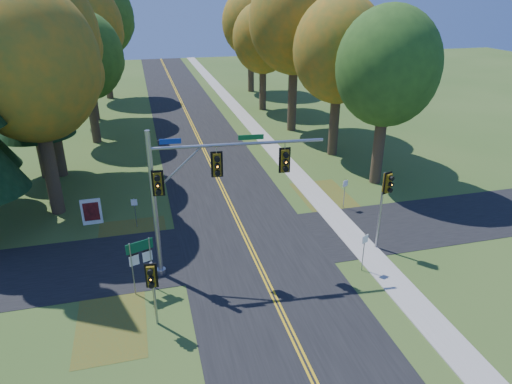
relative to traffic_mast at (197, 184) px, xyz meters
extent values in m
plane|color=#33531D|center=(3.02, -0.07, -4.96)|extent=(160.00, 160.00, 0.00)
cube|color=black|center=(3.02, -0.07, -4.95)|extent=(8.00, 160.00, 0.02)
cube|color=black|center=(3.02, 1.93, -4.95)|extent=(60.00, 6.00, 0.02)
cube|color=gold|center=(2.92, -0.07, -4.93)|extent=(0.10, 160.00, 0.01)
cube|color=gold|center=(3.12, -0.07, -4.93)|extent=(0.10, 160.00, 0.01)
cube|color=#9E998E|center=(9.22, -0.07, -4.93)|extent=(1.60, 160.00, 0.06)
cube|color=brown|center=(-3.48, 3.93, -4.95)|extent=(4.00, 6.00, 0.00)
cube|color=brown|center=(9.82, 5.93, -4.95)|extent=(3.50, 8.00, 0.00)
cube|color=brown|center=(-4.48, -3.07, -4.95)|extent=(3.00, 5.00, 0.00)
cylinder|color=#38281C|center=(-8.18, 9.23, -1.58)|extent=(0.86, 0.86, 6.75)
ellipsoid|color=#AE6B17|center=(-8.18, 9.23, 4.59)|extent=(8.00, 8.00, 9.20)
sphere|color=#AE6B17|center=(-6.58, 10.43, 3.79)|extent=(4.80, 4.80, 4.80)
cylinder|color=#38281C|center=(14.52, 8.63, -1.92)|extent=(0.83, 0.83, 6.08)
ellipsoid|color=#37661F|center=(14.52, 8.63, 3.64)|extent=(7.20, 7.20, 8.28)
sphere|color=#37661F|center=(15.96, 9.71, 2.92)|extent=(4.32, 4.32, 4.32)
sphere|color=#37661F|center=(13.26, 7.91, 4.36)|extent=(3.96, 3.96, 3.96)
cylinder|color=#38281C|center=(-8.78, 16.13, -1.25)|extent=(0.89, 0.89, 7.42)
ellipsoid|color=#AE6B17|center=(-8.78, 16.13, 5.48)|extent=(8.60, 8.60, 9.89)
sphere|color=#AE6B17|center=(-7.06, 17.42, 4.62)|extent=(5.16, 5.16, 5.16)
sphere|color=#AE6B17|center=(-10.29, 15.27, 6.34)|extent=(4.73, 4.73, 4.73)
cylinder|color=#38281C|center=(13.92, 15.43, -1.81)|extent=(0.84, 0.84, 6.30)
ellipsoid|color=#AE6B17|center=(13.92, 15.43, 4.00)|extent=(7.60, 7.60, 8.74)
sphere|color=#AE6B17|center=(15.44, 16.57, 3.24)|extent=(4.56, 4.56, 4.56)
sphere|color=#AE6B17|center=(12.59, 14.67, 4.76)|extent=(4.18, 4.18, 4.18)
cylinder|color=#38281C|center=(-6.58, 24.33, -2.15)|extent=(0.81, 0.81, 5.62)
ellipsoid|color=#37661F|center=(-6.58, 24.33, 3.05)|extent=(6.80, 6.80, 7.82)
sphere|color=#37661F|center=(-5.22, 25.35, 2.37)|extent=(4.08, 4.08, 4.08)
sphere|color=#37661F|center=(-7.77, 23.65, 3.73)|extent=(3.74, 3.74, 3.74)
cylinder|color=#38281C|center=(12.82, 23.53, -1.13)|extent=(0.90, 0.90, 7.65)
ellipsoid|color=#AE6B17|center=(12.82, 23.53, 5.77)|extent=(8.80, 8.80, 10.12)
sphere|color=#AE6B17|center=(14.58, 24.85, 4.89)|extent=(5.28, 5.28, 5.28)
sphere|color=#AE6B17|center=(11.28, 22.65, 6.65)|extent=(4.84, 4.84, 4.84)
cylinder|color=#38281C|center=(-7.18, 33.03, -1.47)|extent=(0.87, 0.87, 6.98)
ellipsoid|color=#AE6B17|center=(-7.18, 33.03, 4.89)|extent=(8.20, 8.20, 9.43)
sphere|color=#AE6B17|center=(-5.54, 34.26, 4.07)|extent=(4.92, 4.92, 4.92)
sphere|color=#AE6B17|center=(-8.62, 32.21, 5.71)|extent=(4.51, 4.51, 4.51)
cylinder|color=#38281C|center=(12.22, 32.73, -2.03)|extent=(0.82, 0.82, 5.85)
ellipsoid|color=#AE6B17|center=(12.22, 32.73, 3.34)|extent=(7.00, 7.00, 8.05)
sphere|color=#AE6B17|center=(13.62, 33.78, 2.64)|extent=(4.20, 4.20, 4.20)
sphere|color=#AE6B17|center=(10.99, 32.03, 4.04)|extent=(3.85, 3.85, 3.85)
cylinder|color=#38281C|center=(-5.98, 43.93, -1.36)|extent=(0.88, 0.88, 7.20)
ellipsoid|color=#37661F|center=(-5.98, 43.93, 5.18)|extent=(8.40, 8.40, 9.66)
sphere|color=#37661F|center=(-4.30, 45.19, 4.34)|extent=(5.04, 5.04, 5.04)
sphere|color=#37661F|center=(-7.45, 43.09, 6.02)|extent=(4.62, 4.62, 4.62)
cylinder|color=#38281C|center=(13.42, 43.43, -1.70)|extent=(0.85, 0.85, 6.53)
ellipsoid|color=#AE6B17|center=(13.42, 43.43, 4.30)|extent=(7.80, 7.80, 8.97)
sphere|color=#AE6B17|center=(14.98, 44.60, 3.52)|extent=(4.68, 4.68, 4.68)
sphere|color=#AE6B17|center=(12.05, 42.65, 5.08)|extent=(4.29, 4.29, 4.29)
cylinder|color=#38281C|center=(-9.98, 15.93, -3.25)|extent=(0.50, 0.50, 3.42)
cone|color=black|center=(-9.98, 15.93, 1.19)|extent=(5.60, 5.60, 5.45)
cone|color=black|center=(-9.98, 15.93, 5.08)|extent=(4.57, 4.57, 5.45)
cylinder|color=#919399|center=(-2.08, 0.22, -1.10)|extent=(0.24, 0.24, 7.71)
cylinder|color=#919399|center=(-2.08, 0.22, -4.79)|extent=(0.48, 0.48, 0.33)
cylinder|color=#919399|center=(2.03, -0.12, 1.87)|extent=(8.25, 0.83, 0.15)
cylinder|color=#919399|center=(-0.88, 0.12, 0.77)|extent=(2.49, 0.30, 2.28)
cylinder|color=#919399|center=(0.99, -0.03, 1.67)|extent=(0.04, 0.04, 0.40)
cube|color=#72590C|center=(0.99, -0.03, 0.92)|extent=(0.40, 0.36, 1.10)
cube|color=black|center=(0.99, -0.03, 0.92)|extent=(0.57, 0.08, 1.30)
sphere|color=orange|center=(0.97, -0.28, 0.92)|extent=(0.20, 0.20, 0.20)
cylinder|color=black|center=(0.97, -0.28, 1.28)|extent=(0.28, 0.20, 0.26)
cylinder|color=black|center=(0.97, -0.28, 0.92)|extent=(0.28, 0.20, 0.26)
cylinder|color=black|center=(0.97, -0.28, 0.57)|extent=(0.28, 0.20, 0.26)
cylinder|color=#919399|center=(4.28, -0.30, 1.67)|extent=(0.04, 0.04, 0.40)
cube|color=#72590C|center=(4.28, -0.30, 0.92)|extent=(0.40, 0.36, 1.10)
cube|color=black|center=(4.28, -0.30, 0.92)|extent=(0.57, 0.08, 1.30)
sphere|color=orange|center=(4.26, -0.55, 0.92)|extent=(0.20, 0.20, 0.20)
cylinder|color=black|center=(4.26, -0.55, 1.28)|extent=(0.28, 0.20, 0.26)
cylinder|color=black|center=(4.26, -0.55, 0.92)|extent=(0.28, 0.20, 0.26)
cylinder|color=black|center=(4.26, -0.55, 0.57)|extent=(0.28, 0.20, 0.26)
cube|color=#72590C|center=(-1.82, 0.03, 0.22)|extent=(0.40, 0.36, 1.10)
cube|color=black|center=(-1.82, 0.03, 0.22)|extent=(0.57, 0.08, 1.30)
sphere|color=orange|center=(-1.84, -0.22, 0.22)|extent=(0.20, 0.20, 0.20)
cylinder|color=black|center=(-1.84, -0.22, 0.57)|extent=(0.28, 0.20, 0.26)
cylinder|color=black|center=(-1.84, -0.22, 0.22)|extent=(0.28, 0.20, 0.26)
cylinder|color=black|center=(-1.84, -0.22, -0.13)|extent=(0.28, 0.20, 0.26)
cube|color=navy|center=(-1.10, 0.14, 2.18)|extent=(0.99, 0.12, 0.24)
cube|color=#0C5926|center=(2.64, -0.17, 2.18)|extent=(1.21, 0.14, 0.24)
cylinder|color=gray|center=(9.95, -0.16, -2.65)|extent=(0.13, 0.13, 4.62)
cube|color=#72590C|center=(10.03, -0.37, -0.86)|extent=(0.45, 0.42, 1.05)
cube|color=black|center=(10.03, -0.37, -0.86)|extent=(0.52, 0.22, 1.24)
sphere|color=orange|center=(10.11, -0.60, -0.86)|extent=(0.19, 0.19, 0.19)
cylinder|color=black|center=(10.11, -0.60, -0.52)|extent=(0.30, 0.25, 0.25)
cylinder|color=black|center=(10.11, -0.60, -0.86)|extent=(0.30, 0.25, 0.25)
cylinder|color=black|center=(10.11, -0.60, -1.20)|extent=(0.30, 0.25, 0.25)
cylinder|color=#95999E|center=(-2.51, -3.57, -3.38)|extent=(0.12, 0.12, 3.16)
cube|color=#72590C|center=(-2.54, -3.79, -2.29)|extent=(0.37, 0.34, 0.99)
cube|color=black|center=(-2.54, -3.79, -2.29)|extent=(0.51, 0.10, 1.17)
sphere|color=orange|center=(-2.57, -4.02, -2.29)|extent=(0.18, 0.18, 0.18)
cylinder|color=black|center=(-2.57, -4.02, -1.97)|extent=(0.26, 0.19, 0.24)
cylinder|color=black|center=(-2.57, -4.02, -2.29)|extent=(0.26, 0.19, 0.24)
cylinder|color=black|center=(-2.57, -4.02, -2.61)|extent=(0.26, 0.19, 0.24)
cylinder|color=gray|center=(-3.40, -1.17, -3.54)|extent=(0.06, 0.06, 2.84)
cylinder|color=gray|center=(-2.52, -0.85, -3.54)|extent=(0.06, 0.06, 2.84)
cube|color=#0B4E2C|center=(-2.97, -0.98, -2.45)|extent=(1.26, 0.49, 0.52)
cube|color=silver|center=(-2.97, -0.98, -2.45)|extent=(1.07, 0.39, 0.08)
cube|color=silver|center=(-3.28, -1.10, -3.11)|extent=(0.46, 0.20, 0.52)
cube|color=black|center=(-3.28, -1.10, -2.80)|extent=(0.45, 0.17, 0.09)
cube|color=silver|center=(-2.66, -0.87, -3.11)|extent=(0.46, 0.20, 0.52)
cube|color=black|center=(-2.66, -0.87, -2.80)|extent=(0.45, 0.17, 0.09)
cube|color=white|center=(-5.86, 6.93, -4.12)|extent=(1.21, 0.19, 1.67)
cube|color=maroon|center=(-5.86, 6.83, -4.07)|extent=(0.93, 0.03, 1.21)
cube|color=white|center=(-6.32, 6.92, -4.82)|extent=(0.08, 0.08, 0.28)
cube|color=white|center=(-5.39, 6.93, -4.82)|extent=(0.08, 0.08, 0.28)
cylinder|color=gray|center=(10.30, 5.06, -3.92)|extent=(0.05, 0.05, 2.08)
cube|color=white|center=(10.30, 5.04, -3.16)|extent=(0.38, 0.16, 0.43)
cylinder|color=gray|center=(8.13, -2.03, -3.87)|extent=(0.05, 0.05, 2.18)
cube|color=white|center=(8.13, -2.05, -3.08)|extent=(0.39, 0.19, 0.44)
cylinder|color=gray|center=(-3.21, 5.78, -3.97)|extent=(0.04, 0.04, 1.97)
cube|color=silver|center=(-3.21, 5.77, -3.26)|extent=(0.37, 0.09, 0.40)
camera|label=1|loc=(-2.29, -20.16, 8.60)|focal=32.00mm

